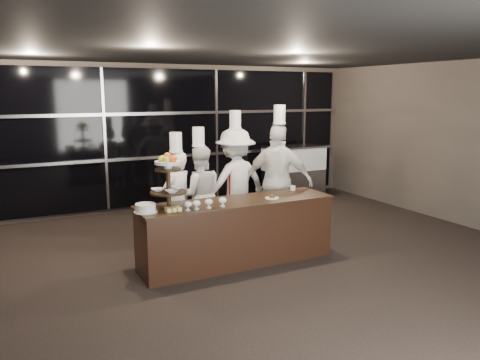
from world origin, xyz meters
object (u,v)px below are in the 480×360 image
display_stand (168,177)px  chef_c (235,182)px  display_case (294,170)px  chef_b (199,193)px  buffet_counter (237,232)px  chef_a (177,198)px  layer_cake (146,208)px  chef_d (278,181)px

display_stand → chef_c: bearing=38.0°
display_case → display_stand: bearing=-142.5°
display_case → chef_c: bearing=-142.9°
chef_b → chef_c: chef_c is taller
buffet_counter → chef_a: bearing=116.6°
display_stand → layer_cake: 0.49m
chef_b → chef_c: size_ratio=0.88×
chef_c → chef_d: 0.74m
layer_cake → chef_d: chef_d is taller
layer_cake → chef_b: size_ratio=0.16×
buffet_counter → display_case: size_ratio=2.05×
chef_d → buffet_counter: bearing=-146.8°
layer_cake → display_case: (4.25, 3.06, -0.29)m
chef_d → layer_cake: bearing=-162.2°
chef_c → chef_d: (0.56, -0.49, 0.05)m
display_stand → chef_b: 1.55m
buffet_counter → chef_c: chef_c is taller
chef_a → chef_c: chef_c is taller
display_stand → chef_a: 1.27m
display_stand → chef_a: chef_a is taller
layer_cake → chef_a: bearing=53.9°
display_stand → chef_b: (0.89, 1.16, -0.53)m
layer_cake → chef_d: (2.47, 0.79, 0.00)m
chef_a → chef_b: 0.43m
display_stand → layer_cake: display_stand is taller
buffet_counter → chef_b: 1.21m
display_stand → chef_a: bearing=65.6°
display_case → chef_d: (-1.79, -2.27, 0.29)m
chef_c → buffet_counter: bearing=-115.2°
chef_a → chef_b: size_ratio=0.97×
display_stand → chef_d: 2.29m
chef_a → display_stand: bearing=-114.4°
display_stand → chef_c: 2.05m
buffet_counter → layer_cake: (-1.33, -0.05, 0.51)m
chef_c → chef_d: chef_d is taller
buffet_counter → chef_c: 1.44m
buffet_counter → chef_b: bearing=95.4°
buffet_counter → chef_b: chef_b is taller
chef_a → display_case: bearing=29.6°
buffet_counter → layer_cake: bearing=-177.8°
buffet_counter → display_stand: (-1.00, -0.00, 0.87)m
buffet_counter → display_stand: bearing=-180.0°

